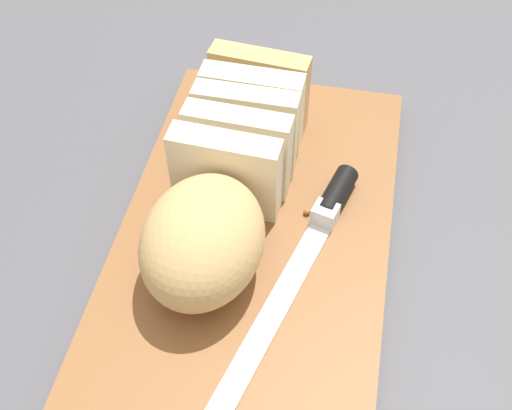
# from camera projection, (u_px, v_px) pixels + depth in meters

# --- Properties ---
(ground_plane) EXTENTS (3.00, 3.00, 0.00)m
(ground_plane) POSITION_uv_depth(u_px,v_px,m) (256.00, 239.00, 0.66)
(ground_plane) COLOR #4C4C51
(cutting_board) EXTENTS (0.45, 0.26, 0.02)m
(cutting_board) POSITION_uv_depth(u_px,v_px,m) (256.00, 232.00, 0.65)
(cutting_board) COLOR brown
(cutting_board) RESTS_ON ground_plane
(bread_loaf) EXTENTS (0.30, 0.11, 0.09)m
(bread_loaf) POSITION_uv_depth(u_px,v_px,m) (225.00, 182.00, 0.62)
(bread_loaf) COLOR tan
(bread_loaf) RESTS_ON cutting_board
(bread_knife) EXTENTS (0.29, 0.09, 0.02)m
(bread_knife) POSITION_uv_depth(u_px,v_px,m) (319.00, 226.00, 0.63)
(bread_knife) COLOR silver
(bread_knife) RESTS_ON cutting_board
(crumb_near_knife) EXTENTS (0.01, 0.01, 0.01)m
(crumb_near_knife) POSITION_uv_depth(u_px,v_px,m) (307.00, 212.00, 0.65)
(crumb_near_knife) COLOR #996633
(crumb_near_knife) RESTS_ON cutting_board
(crumb_near_loaf) EXTENTS (0.00, 0.00, 0.00)m
(crumb_near_loaf) POSITION_uv_depth(u_px,v_px,m) (221.00, 167.00, 0.69)
(crumb_near_loaf) COLOR #996633
(crumb_near_loaf) RESTS_ON cutting_board
(crumb_stray_left) EXTENTS (0.01, 0.01, 0.01)m
(crumb_stray_left) POSITION_uv_depth(u_px,v_px,m) (236.00, 198.00, 0.66)
(crumb_stray_left) COLOR #996633
(crumb_stray_left) RESTS_ON cutting_board
(crumb_stray_right) EXTENTS (0.00, 0.00, 0.00)m
(crumb_stray_right) POSITION_uv_depth(u_px,v_px,m) (205.00, 196.00, 0.66)
(crumb_stray_right) COLOR #996633
(crumb_stray_right) RESTS_ON cutting_board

